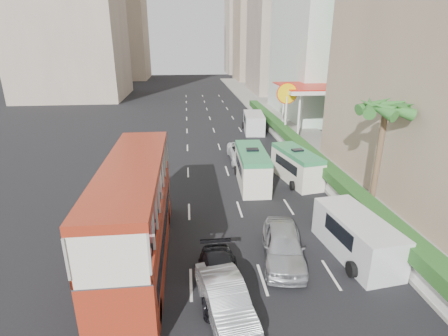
{
  "coord_description": "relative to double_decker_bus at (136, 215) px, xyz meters",
  "views": [
    {
      "loc": [
        -3.49,
        -14.75,
        10.07
      ],
      "look_at": [
        -1.5,
        4.0,
        3.2
      ],
      "focal_mm": 28.0,
      "sensor_mm": 36.0,
      "label": 1
    }
  ],
  "objects": [
    {
      "name": "car_silver_lane_b",
      "position": [
        6.88,
        -0.62,
        -2.53
      ],
      "size": [
        2.69,
        5.01,
        1.62
      ],
      "primitive_type": "imported",
      "rotation": [
        0.0,
        0.0,
        -0.17
      ],
      "color": "#B4B7BC",
      "rests_on": "ground"
    },
    {
      "name": "tower_far_b",
      "position": [
        23.0,
        104.0,
        17.47
      ],
      "size": [
        14.0,
        14.0,
        40.0
      ],
      "primitive_type": "cube",
      "color": "tan",
      "rests_on": "ground"
    },
    {
      "name": "double_decker_bus",
      "position": [
        0.0,
        0.0,
        0.0
      ],
      "size": [
        2.5,
        11.0,
        5.06
      ],
      "primitive_type": "cube",
      "color": "maroon",
      "rests_on": "ground"
    },
    {
      "name": "ground_plane",
      "position": [
        6.0,
        0.0,
        -2.53
      ],
      "size": [
        200.0,
        200.0,
        0.0
      ],
      "primitive_type": "plane",
      "color": "black",
      "rests_on": "ground"
    },
    {
      "name": "minibus_far",
      "position": [
        10.59,
        9.42,
        -1.35
      ],
      "size": [
        2.73,
        5.56,
        2.36
      ],
      "primitive_type": "cube",
      "rotation": [
        0.0,
        0.0,
        0.19
      ],
      "color": "silver",
      "rests_on": "ground"
    },
    {
      "name": "van_asset",
      "position": [
        7.36,
        14.37,
        -2.53
      ],
      "size": [
        2.49,
        5.4,
        1.5
      ],
      "primitive_type": "imported",
      "rotation": [
        0.0,
        0.0,
        0.0
      ],
      "color": "silver",
      "rests_on": "ground"
    },
    {
      "name": "car_silver_lane_a",
      "position": [
        3.71,
        -3.89,
        -2.53
      ],
      "size": [
        2.3,
        4.57,
        1.44
      ],
      "primitive_type": "imported",
      "rotation": [
        0.0,
        0.0,
        0.19
      ],
      "color": "#B4B7BC",
      "rests_on": "ground"
    },
    {
      "name": "panel_van_near",
      "position": [
        10.57,
        -0.55,
        -1.5
      ],
      "size": [
        2.69,
        5.36,
        2.06
      ],
      "primitive_type": "cube",
      "rotation": [
        0.0,
        0.0,
        0.13
      ],
      "color": "silver",
      "rests_on": "ground"
    },
    {
      "name": "minibus_near",
      "position": [
        7.12,
        9.12,
        -1.23
      ],
      "size": [
        2.2,
        5.93,
        2.59
      ],
      "primitive_type": "cube",
      "rotation": [
        0.0,
        0.0,
        -0.04
      ],
      "color": "silver",
      "rests_on": "ground"
    },
    {
      "name": "palm_tree",
      "position": [
        13.8,
        4.0,
        0.85
      ],
      "size": [
        0.36,
        0.36,
        6.4
      ],
      "primitive_type": "cylinder",
      "color": "brown",
      "rests_on": "sidewalk"
    },
    {
      "name": "car_black",
      "position": [
        3.66,
        -2.44,
        -2.53
      ],
      "size": [
        1.83,
        4.34,
        1.25
      ],
      "primitive_type": "imported",
      "rotation": [
        0.0,
        0.0,
        0.02
      ],
      "color": "black",
      "rests_on": "ground"
    },
    {
      "name": "shell_station",
      "position": [
        16.0,
        23.0,
        0.22
      ],
      "size": [
        6.5,
        8.0,
        5.5
      ],
      "primitive_type": "cube",
      "color": "silver",
      "rests_on": "ground"
    },
    {
      "name": "kerb_wall",
      "position": [
        12.2,
        14.0,
        -1.85
      ],
      "size": [
        0.3,
        44.0,
        1.0
      ],
      "primitive_type": "cube",
      "color": "silver",
      "rests_on": "sidewalk"
    },
    {
      "name": "panel_van_far",
      "position": [
        10.23,
        24.92,
        -1.47
      ],
      "size": [
        2.65,
        5.5,
        2.12
      ],
      "primitive_type": "cube",
      "rotation": [
        0.0,
        0.0,
        -0.1
      ],
      "color": "silver",
      "rests_on": "ground"
    },
    {
      "name": "hedge",
      "position": [
        12.2,
        14.0,
        -1.0
      ],
      "size": [
        1.1,
        44.0,
        0.7
      ],
      "primitive_type": "cube",
      "color": "#2D6626",
      "rests_on": "kerb_wall"
    },
    {
      "name": "sidewalk",
      "position": [
        15.0,
        25.0,
        -2.44
      ],
      "size": [
        6.0,
        120.0,
        0.18
      ],
      "primitive_type": "cube",
      "color": "#99968C",
      "rests_on": "ground"
    }
  ]
}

